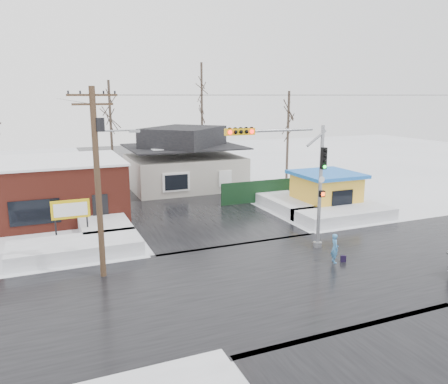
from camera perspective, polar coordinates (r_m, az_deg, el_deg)
name	(u,v)px	position (r m, az deg, el deg)	size (l,w,h in m)	color
ground	(283,277)	(21.65, 7.77, -10.97)	(120.00, 120.00, 0.00)	white
road_ns	(283,277)	(21.65, 7.77, -10.95)	(10.00, 120.00, 0.02)	black
road_ew	(283,277)	(21.65, 7.77, -10.95)	(120.00, 10.00, 0.02)	black
snowbank_nw	(76,248)	(25.42, -18.79, -6.96)	(7.00, 3.00, 0.80)	white
snowbank_ne	(344,214)	(31.86, 15.46, -2.84)	(7.00, 3.00, 0.80)	white
snowbank_nside_w	(101,221)	(30.34, -15.73, -3.62)	(3.00, 8.00, 0.80)	white
snowbank_nside_e	(284,201)	(34.75, 7.79, -1.23)	(3.00, 8.00, 0.80)	white
traffic_signal	(297,172)	(24.02, 9.54, 2.64)	(6.05, 0.68, 7.00)	gray
utility_pole	(99,172)	(20.96, -16.06, 2.48)	(3.15, 0.44, 9.00)	#382619
brick_building	(34,189)	(33.68, -23.52, 0.32)	(12.20, 8.20, 4.12)	maroon
marquee_sign	(71,211)	(27.38, -19.40, -2.30)	(2.20, 0.21, 2.55)	black
house	(184,160)	(41.34, -5.23, 4.17)	(10.40, 8.40, 5.76)	#AEA79D
kiosk	(326,191)	(34.22, 13.15, 0.17)	(4.60, 4.60, 2.88)	yellow
fence	(266,191)	(36.09, 5.52, 0.16)	(8.00, 0.12, 1.80)	black
tree_far_left	(110,102)	(43.49, -14.73, 11.28)	(3.00, 3.00, 10.00)	#332821
tree_far_mid	(202,86)	(47.88, -2.94, 13.65)	(3.00, 3.00, 12.00)	#332821
tree_far_right	(289,110)	(43.22, 8.44, 10.49)	(3.00, 3.00, 9.00)	#332821
pedestrian	(335,248)	(23.65, 14.26, -7.16)	(0.57, 0.37, 1.56)	#4283BB
shopping_bag	(343,259)	(24.02, 15.31, -8.45)	(0.28, 0.12, 0.35)	black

